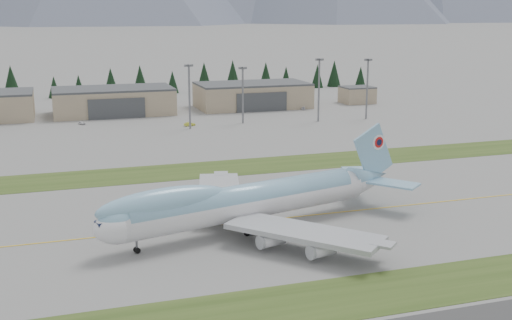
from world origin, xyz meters
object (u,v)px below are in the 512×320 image
object	(u,v)px
service_vehicle_b	(190,126)
service_vehicle_a	(82,125)
hangar_right	(252,95)
hangar_center	(113,101)
boeing_747_freighter	(246,201)
service_vehicle_c	(303,109)

from	to	relation	value
service_vehicle_b	service_vehicle_a	bearing A→B (deg)	54.22
hangar_right	service_vehicle_b	distance (m)	52.67
hangar_center	hangar_right	xyz separation A→B (m)	(60.00, 0.00, 0.00)
service_vehicle_a	service_vehicle_b	size ratio (longest dim) A/B	0.79
service_vehicle_a	hangar_center	bearing A→B (deg)	24.90
boeing_747_freighter	hangar_center	bearing A→B (deg)	79.45
hangar_center	service_vehicle_a	size ratio (longest dim) A/B	14.53
boeing_747_freighter	hangar_right	xyz separation A→B (m)	(50.19, 154.67, -0.56)
hangar_right	service_vehicle_b	xyz separation A→B (m)	(-36.29, -37.79, -5.39)
boeing_747_freighter	hangar_center	distance (m)	154.98
service_vehicle_c	service_vehicle_b	bearing A→B (deg)	-130.85
boeing_747_freighter	service_vehicle_b	xyz separation A→B (m)	(13.90, 116.88, -5.94)
hangar_center	boeing_747_freighter	bearing A→B (deg)	-86.37
boeing_747_freighter	hangar_center	xyz separation A→B (m)	(-9.81, 154.67, -0.56)
hangar_center	service_vehicle_c	size ratio (longest dim) A/B	11.14
hangar_center	hangar_right	distance (m)	60.00
hangar_right	service_vehicle_c	xyz separation A→B (m)	(19.06, -12.71, -5.39)
boeing_747_freighter	service_vehicle_a	world-z (taller)	boeing_747_freighter
service_vehicle_c	service_vehicle_a	bearing A→B (deg)	-149.24
service_vehicle_b	service_vehicle_c	xyz separation A→B (m)	(55.34, 25.08, 0.00)
boeing_747_freighter	service_vehicle_c	world-z (taller)	boeing_747_freighter
service_vehicle_a	service_vehicle_b	bearing A→B (deg)	-55.17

